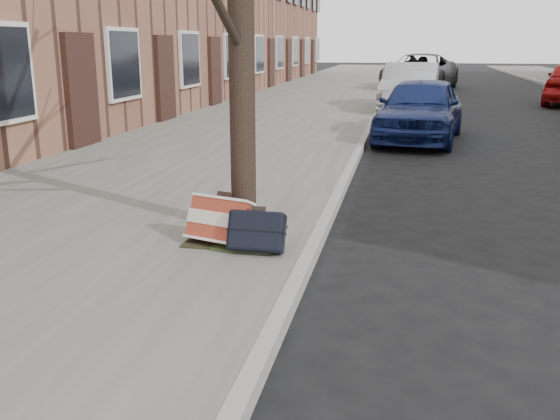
% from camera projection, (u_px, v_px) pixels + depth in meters
% --- Properties ---
extents(ground, '(120.00, 120.00, 0.00)m').
position_uv_depth(ground, '(460.00, 318.00, 4.50)').
color(ground, black).
rests_on(ground, ground).
extents(near_sidewalk, '(5.00, 70.00, 0.12)m').
position_uv_depth(near_sidewalk, '(301.00, 105.00, 19.39)').
color(near_sidewalk, gray).
rests_on(near_sidewalk, ground).
extents(dirt_patch, '(0.85, 0.85, 0.02)m').
position_uv_depth(dirt_patch, '(237.00, 236.00, 5.99)').
color(dirt_patch, black).
rests_on(dirt_patch, near_sidewalk).
extents(suitcase_red, '(0.65, 0.48, 0.45)m').
position_uv_depth(suitcase_red, '(219.00, 221.00, 5.72)').
color(suitcase_red, maroon).
rests_on(suitcase_red, near_sidewalk).
extents(suitcase_navy, '(0.51, 0.30, 0.40)m').
position_uv_depth(suitcase_navy, '(257.00, 231.00, 5.50)').
color(suitcase_navy, black).
rests_on(suitcase_navy, near_sidewalk).
extents(car_near_front, '(2.01, 3.93, 1.28)m').
position_uv_depth(car_near_front, '(420.00, 109.00, 12.51)').
color(car_near_front, '#121D51').
rests_on(car_near_front, ground).
extents(car_near_mid, '(1.72, 4.26, 1.37)m').
position_uv_depth(car_near_mid, '(410.00, 88.00, 17.69)').
color(car_near_mid, '#ACAEB5').
rests_on(car_near_mid, ground).
extents(car_near_back, '(3.56, 5.77, 1.49)m').
position_uv_depth(car_near_back, '(420.00, 72.00, 25.96)').
color(car_near_back, '#353539').
rests_on(car_near_back, ground).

